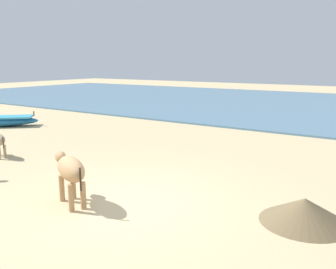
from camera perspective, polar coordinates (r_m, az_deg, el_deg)
The scene contains 4 objects.
ground at distance 7.22m, azimuth -7.78°, elevation -10.97°, with size 80.00×80.00×0.00m, color tan.
sea_water at distance 24.30m, azimuth 22.47°, elevation 4.25°, with size 60.00×20.00×0.08m, color slate.
cow_adult_tan at distance 7.20m, azimuth -15.37°, elevation -5.51°, with size 1.42×0.89×0.96m.
debris_pile_0 at distance 6.75m, azimuth 20.97°, elevation -11.26°, with size 1.53×1.53×0.44m, color brown.
Camera 1 is at (4.41, -5.01, 2.75)m, focal length 38.13 mm.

